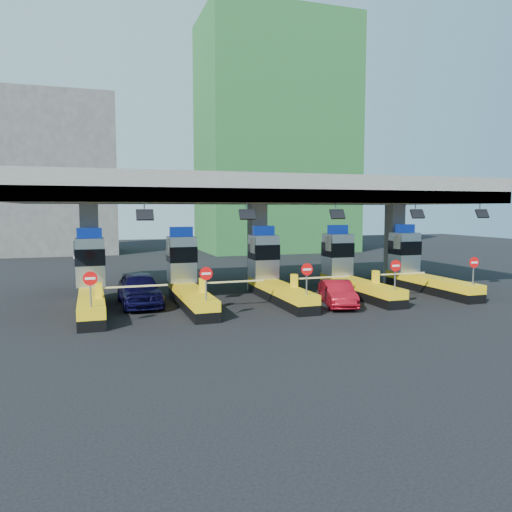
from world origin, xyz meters
name	(u,v)px	position (x,y,z in m)	size (l,w,h in m)	color
ground	(274,299)	(0.00, 0.00, 0.00)	(120.00, 120.00, 0.00)	black
toll_canopy	(258,193)	(0.00, 2.87, 6.13)	(28.00, 12.09, 7.00)	slate
toll_lane_far_left	(91,282)	(-10.00, 0.28, 1.40)	(4.43, 8.00, 4.16)	black
toll_lane_left	(187,278)	(-5.00, 0.28, 1.40)	(4.43, 8.00, 4.16)	black
toll_lane_center	(272,274)	(0.00, 0.28, 1.40)	(4.43, 8.00, 4.16)	black
toll_lane_right	(349,271)	(5.00, 0.28, 1.40)	(4.43, 8.00, 4.16)	black
toll_lane_far_right	(418,268)	(10.00, 0.28, 1.40)	(4.43, 8.00, 4.16)	black
bg_building_scaffold	(275,137)	(12.00, 32.00, 14.00)	(18.00, 12.00, 28.00)	#1E5926
bg_building_concrete	(52,176)	(-14.00, 36.00, 9.00)	(14.00, 10.00, 18.00)	#4C4C49
van	(140,289)	(-7.52, 0.44, 0.89)	(2.11, 5.23, 1.78)	black
red_car	(338,293)	(2.51, -3.04, 0.67)	(1.43, 4.09, 1.35)	maroon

